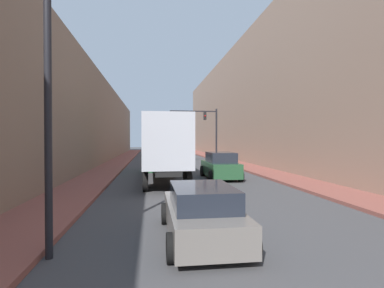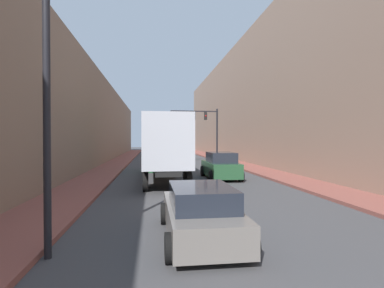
{
  "view_description": "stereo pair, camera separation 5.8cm",
  "coord_description": "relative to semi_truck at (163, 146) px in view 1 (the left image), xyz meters",
  "views": [
    {
      "loc": [
        -2.54,
        -0.59,
        2.58
      ],
      "look_at": [
        -0.52,
        14.17,
        2.35
      ],
      "focal_mm": 28.0,
      "sensor_mm": 36.0,
      "label": 1
    },
    {
      "loc": [
        -2.49,
        -0.6,
        2.58
      ],
      "look_at": [
        -0.52,
        14.17,
        2.35
      ],
      "focal_mm": 28.0,
      "sensor_mm": 36.0,
      "label": 2
    }
  ],
  "objects": [
    {
      "name": "suv_car",
      "position": [
        3.7,
        -0.58,
        -1.33
      ],
      "size": [
        2.07,
        4.41,
        1.74
      ],
      "color": "#234C2D",
      "rests_on": "ground"
    },
    {
      "name": "sidewalk_left",
      "position": [
        -4.39,
        10.83,
        -2.08
      ],
      "size": [
        2.49,
        80.0,
        0.15
      ],
      "color": "brown",
      "rests_on": "ground"
    },
    {
      "name": "street_lamp",
      "position": [
        -2.99,
        -12.97,
        2.15
      ],
      "size": [
        0.44,
        0.44,
        6.69
      ],
      "color": "black",
      "rests_on": "ground"
    },
    {
      "name": "traffic_signal_gantry",
      "position": [
        5.05,
        13.15,
        2.13
      ],
      "size": [
        5.33,
        0.35,
        6.01
      ],
      "color": "black",
      "rests_on": "ground"
    },
    {
      "name": "building_right",
      "position": [
        12.11,
        10.83,
        4.83
      ],
      "size": [
        6.0,
        80.0,
        13.95
      ],
      "color": "#997A66",
      "rests_on": "ground"
    },
    {
      "name": "sidewalk_right",
      "position": [
        7.87,
        10.83,
        -2.08
      ],
      "size": [
        2.49,
        80.0,
        0.15
      ],
      "color": "brown",
      "rests_on": "ground"
    },
    {
      "name": "semi_truck",
      "position": [
        0.0,
        0.0,
        0.0
      ],
      "size": [
        2.47,
        12.25,
        3.87
      ],
      "color": "#B2B7C1",
      "rests_on": "ground"
    },
    {
      "name": "building_left",
      "position": [
        -8.63,
        10.83,
        2.39
      ],
      "size": [
        6.0,
        80.0,
        9.08
      ],
      "color": "#846B56",
      "rests_on": "ground"
    },
    {
      "name": "sedan_car",
      "position": [
        0.49,
        -12.12,
        -1.49
      ],
      "size": [
        1.97,
        4.22,
        1.39
      ],
      "color": "slate",
      "rests_on": "ground"
    }
  ]
}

